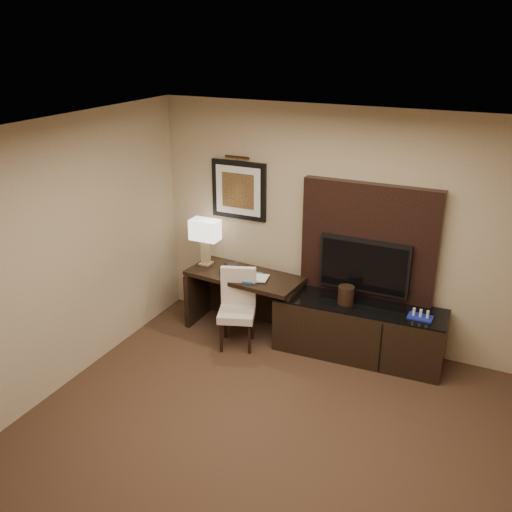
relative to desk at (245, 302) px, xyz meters
The scene contains 17 objects.
floor 2.43m from the desk, 63.48° to the right, with size 4.50×5.00×0.01m, color #372319.
ceiling 3.35m from the desk, 63.48° to the right, with size 4.50×5.00×0.01m, color silver.
wall_back 1.50m from the desk, 18.07° to the left, with size 4.50×0.01×2.70m, color tan.
wall_left 2.64m from the desk, 118.70° to the right, with size 0.01×5.00×2.70m, color tan.
desk is the anchor object (origin of this frame).
credenza 1.41m from the desk, ahead, with size 1.85×0.52×0.64m, color black.
tv_wall_panel 1.67m from the desk, 11.93° to the left, with size 1.50×0.12×1.30m, color black.
tv 1.53m from the desk, ahead, with size 1.00×0.08×0.60m, color black.
artwork 1.34m from the desk, 124.71° to the left, with size 0.70×0.04×0.70m, color black.
picture_light 1.72m from the desk, 128.07° to the left, with size 0.04×0.04×0.30m, color #412C14.
desk_chair 0.39m from the desk, 76.88° to the right, with size 0.40×0.46×0.84m, color beige, non-canonical shape.
table_lamp 0.87m from the desk, behind, with size 0.35×0.20×0.57m, color tan, non-canonical shape.
desk_phone 0.46m from the desk, behind, with size 0.20×0.18×0.10m, color black, non-canonical shape.
blue_folder 0.39m from the desk, 42.04° to the right, with size 0.24×0.32×0.02m, color #195BA6.
book 0.51m from the desk, 23.58° to the right, with size 0.17×0.02×0.23m, color #C1AB98.
ice_bucket 1.31m from the desk, ahead, with size 0.18×0.18×0.20m, color black.
minibar_tray 2.08m from the desk, ahead, with size 0.25×0.15×0.09m, color #172196, non-canonical shape.
Camera 1 is at (1.68, -3.36, 3.45)m, focal length 40.00 mm.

